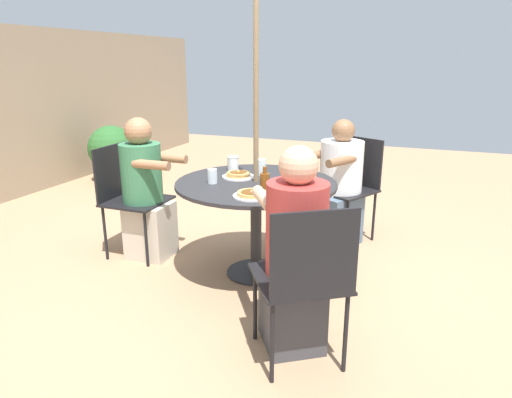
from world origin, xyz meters
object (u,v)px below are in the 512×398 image
(patio_chair_south, at_px, (127,192))
(syrup_bottle, at_px, (265,180))
(coffee_cup, at_px, (233,163))
(drinking_glass_a, at_px, (212,176))
(diner_east, at_px, (338,189))
(drinking_glass_b, at_px, (261,167))
(patio_chair_east, at_px, (351,182))
(pancake_plate_a, at_px, (252,194))
(patio_table, at_px, (256,195))
(potted_shrub, at_px, (112,151))
(patio_chair_north, at_px, (305,275))
(diner_north, at_px, (294,259))
(diner_south, at_px, (146,194))
(pancake_plate_b, at_px, (305,180))
(pancake_plate_c, at_px, (238,175))

(patio_chair_south, distance_m, syrup_bottle, 1.30)
(coffee_cup, relative_size, drinking_glass_a, 1.08)
(diner_east, relative_size, drinking_glass_b, 9.01)
(patio_chair_east, height_order, pancake_plate_a, patio_chair_east)
(pancake_plate_a, distance_m, syrup_bottle, 0.22)
(coffee_cup, bearing_deg, drinking_glass_b, -104.21)
(patio_table, bearing_deg, drinking_glass_a, 118.43)
(drinking_glass_a, relative_size, potted_shrub, 0.14)
(patio_chair_north, relative_size, diner_east, 0.83)
(patio_chair_east, bearing_deg, coffee_cup, 68.94)
(patio_chair_east, bearing_deg, diner_east, 90.00)
(diner_east, distance_m, syrup_bottle, 1.10)
(diner_north, bearing_deg, patio_chair_north, -90.00)
(pancake_plate_a, distance_m, potted_shrub, 3.77)
(diner_south, height_order, pancake_plate_b, diner_south)
(patio_chair_north, distance_m, syrup_bottle, 0.98)
(pancake_plate_a, bearing_deg, pancake_plate_b, -25.32)
(pancake_plate_a, bearing_deg, patio_chair_east, -16.69)
(patio_chair_north, height_order, drinking_glass_a, patio_chair_north)
(diner_north, relative_size, patio_chair_south, 1.27)
(diner_south, bearing_deg, patio_chair_south, -90.00)
(diner_north, distance_m, patio_chair_south, 1.86)
(patio_chair_east, bearing_deg, drinking_glass_b, 82.42)
(syrup_bottle, relative_size, coffee_cup, 1.38)
(patio_chair_east, xyz_separation_m, diner_south, (-1.03, 1.50, 0.00))
(diner_east, distance_m, potted_shrub, 3.47)
(diner_east, height_order, pancake_plate_b, diner_east)
(drinking_glass_a, bearing_deg, drinking_glass_b, -33.91)
(patio_chair_north, distance_m, drinking_glass_b, 1.37)
(diner_south, bearing_deg, coffee_cup, 113.00)
(drinking_glass_b, bearing_deg, coffee_cup, 75.79)
(pancake_plate_c, height_order, syrup_bottle, syrup_bottle)
(drinking_glass_b, height_order, potted_shrub, drinking_glass_b)
(patio_chair_east, height_order, diner_east, diner_east)
(patio_chair_north, height_order, pancake_plate_b, patio_chair_north)
(diner_south, distance_m, drinking_glass_a, 0.74)
(diner_east, height_order, drinking_glass_b, diner_east)
(patio_chair_south, relative_size, syrup_bottle, 5.89)
(coffee_cup, bearing_deg, drinking_glass_a, -176.29)
(potted_shrub, bearing_deg, drinking_glass_b, -121.56)
(coffee_cup, bearing_deg, syrup_bottle, -134.95)
(diner_north, relative_size, syrup_bottle, 7.51)
(patio_chair_south, height_order, potted_shrub, patio_chair_south)
(syrup_bottle, height_order, drinking_glass_b, syrup_bottle)
(diner_east, relative_size, patio_chair_south, 1.20)
(syrup_bottle, bearing_deg, pancake_plate_c, 52.96)
(pancake_plate_b, bearing_deg, patio_chair_north, -164.16)
(patio_chair_south, relative_size, potted_shrub, 1.22)
(patio_chair_south, bearing_deg, patio_chair_east, 120.88)
(potted_shrub, bearing_deg, diner_north, -128.94)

